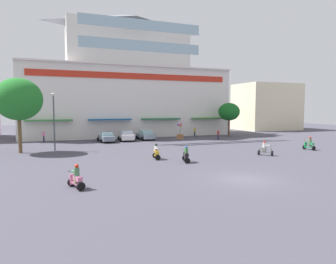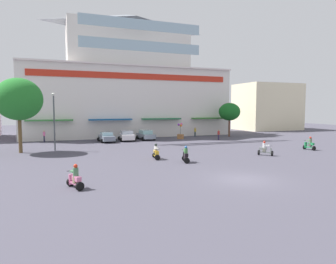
{
  "view_description": "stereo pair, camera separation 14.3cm",
  "coord_description": "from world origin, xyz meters",
  "px_view_note": "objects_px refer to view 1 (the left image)",
  "views": [
    {
      "loc": [
        -11.8,
        -16.67,
        4.86
      ],
      "look_at": [
        0.16,
        15.29,
        2.09
      ],
      "focal_mm": 31.34,
      "sensor_mm": 36.0,
      "label": 1
    },
    {
      "loc": [
        -11.67,
        -16.72,
        4.86
      ],
      "look_at": [
        0.16,
        15.29,
        2.09
      ],
      "focal_mm": 31.34,
      "sensor_mm": 36.0,
      "label": 2
    }
  ],
  "objects_px": {
    "plaza_tree_0": "(18,99)",
    "plaza_tree_1": "(229,112)",
    "scooter_rider_2": "(186,155)",
    "streetlamp_near": "(54,117)",
    "scooter_rider_3": "(309,144)",
    "pedestrian_1": "(44,135)",
    "pedestrian_0": "(195,131)",
    "parked_car_2": "(145,135)",
    "scooter_rider_0": "(76,179)",
    "pedestrian_2": "(218,134)",
    "balloon_vendor_cart": "(180,133)",
    "parked_car_0": "(106,137)",
    "scooter_rider_1": "(156,153)",
    "parked_car_1": "(127,136)",
    "scooter_rider_4": "(265,149)"
  },
  "relations": [
    {
      "from": "plaza_tree_0",
      "to": "plaza_tree_1",
      "type": "distance_m",
      "value": 32.48
    },
    {
      "from": "scooter_rider_2",
      "to": "streetlamp_near",
      "type": "relative_size",
      "value": 0.23
    },
    {
      "from": "scooter_rider_3",
      "to": "pedestrian_1",
      "type": "xyz_separation_m",
      "value": [
        -29.46,
        19.29,
        0.32
      ]
    },
    {
      "from": "scooter_rider_3",
      "to": "pedestrian_0",
      "type": "relative_size",
      "value": 0.98
    },
    {
      "from": "plaza_tree_0",
      "to": "parked_car_2",
      "type": "height_order",
      "value": "plaza_tree_0"
    },
    {
      "from": "scooter_rider_0",
      "to": "pedestrian_2",
      "type": "bearing_deg",
      "value": 43.58
    },
    {
      "from": "pedestrian_1",
      "to": "balloon_vendor_cart",
      "type": "xyz_separation_m",
      "value": [
        20.04,
        -2.74,
        0.02
      ]
    },
    {
      "from": "scooter_rider_0",
      "to": "scooter_rider_3",
      "type": "distance_m",
      "value": 27.62
    },
    {
      "from": "parked_car_2",
      "to": "parked_car_0",
      "type": "bearing_deg",
      "value": -170.76
    },
    {
      "from": "parked_car_0",
      "to": "scooter_rider_1",
      "type": "relative_size",
      "value": 2.9
    },
    {
      "from": "scooter_rider_2",
      "to": "pedestrian_0",
      "type": "distance_m",
      "value": 24.3
    },
    {
      "from": "scooter_rider_2",
      "to": "scooter_rider_3",
      "type": "bearing_deg",
      "value": 7.45
    },
    {
      "from": "parked_car_2",
      "to": "scooter_rider_0",
      "type": "xyz_separation_m",
      "value": [
        -11.64,
        -25.22,
        -0.13
      ]
    },
    {
      "from": "pedestrian_2",
      "to": "streetlamp_near",
      "type": "xyz_separation_m",
      "value": [
        -23.39,
        -3.47,
        2.94
      ]
    },
    {
      "from": "scooter_rider_1",
      "to": "balloon_vendor_cart",
      "type": "bearing_deg",
      "value": 60.15
    },
    {
      "from": "parked_car_2",
      "to": "scooter_rider_2",
      "type": "height_order",
      "value": "scooter_rider_2"
    },
    {
      "from": "parked_car_2",
      "to": "scooter_rider_3",
      "type": "distance_m",
      "value": 22.89
    },
    {
      "from": "plaza_tree_0",
      "to": "balloon_vendor_cart",
      "type": "relative_size",
      "value": 3.21
    },
    {
      "from": "parked_car_1",
      "to": "scooter_rider_0",
      "type": "height_order",
      "value": "scooter_rider_0"
    },
    {
      "from": "parked_car_1",
      "to": "scooter_rider_4",
      "type": "distance_m",
      "value": 21.14
    },
    {
      "from": "parked_car_0",
      "to": "scooter_rider_3",
      "type": "distance_m",
      "value": 26.67
    },
    {
      "from": "scooter_rider_4",
      "to": "scooter_rider_0",
      "type": "bearing_deg",
      "value": -161.68
    },
    {
      "from": "plaza_tree_0",
      "to": "streetlamp_near",
      "type": "bearing_deg",
      "value": 7.49
    },
    {
      "from": "scooter_rider_1",
      "to": "pedestrian_1",
      "type": "distance_m",
      "value": 21.79
    },
    {
      "from": "parked_car_2",
      "to": "pedestrian_1",
      "type": "distance_m",
      "value": 14.72
    },
    {
      "from": "parked_car_0",
      "to": "parked_car_2",
      "type": "xyz_separation_m",
      "value": [
        6.16,
        1.0,
        0.02
      ]
    },
    {
      "from": "scooter_rider_4",
      "to": "scooter_rider_2",
      "type": "bearing_deg",
      "value": -175.84
    },
    {
      "from": "parked_car_0",
      "to": "scooter_rider_3",
      "type": "relative_size",
      "value": 2.73
    },
    {
      "from": "scooter_rider_3",
      "to": "plaza_tree_0",
      "type": "bearing_deg",
      "value": 163.64
    },
    {
      "from": "pedestrian_2",
      "to": "parked_car_0",
      "type": "bearing_deg",
      "value": 168.82
    },
    {
      "from": "plaza_tree_1",
      "to": "pedestrian_2",
      "type": "xyz_separation_m",
      "value": [
        -4.51,
        -4.24,
        -3.33
      ]
    },
    {
      "from": "parked_car_1",
      "to": "streetlamp_near",
      "type": "xyz_separation_m",
      "value": [
        -9.93,
        -7.18,
        3.09
      ]
    },
    {
      "from": "scooter_rider_0",
      "to": "pedestrian_2",
      "type": "relative_size",
      "value": 0.98
    },
    {
      "from": "plaza_tree_1",
      "to": "balloon_vendor_cart",
      "type": "bearing_deg",
      "value": -174.95
    },
    {
      "from": "parked_car_1",
      "to": "scooter_rider_0",
      "type": "distance_m",
      "value": 26.1
    },
    {
      "from": "plaza_tree_0",
      "to": "scooter_rider_1",
      "type": "relative_size",
      "value": 5.46
    },
    {
      "from": "plaza_tree_1",
      "to": "scooter_rider_4",
      "type": "height_order",
      "value": "plaza_tree_1"
    },
    {
      "from": "scooter_rider_1",
      "to": "pedestrian_1",
      "type": "bearing_deg",
      "value": 119.51
    },
    {
      "from": "parked_car_0",
      "to": "streetlamp_near",
      "type": "relative_size",
      "value": 0.65
    },
    {
      "from": "scooter_rider_1",
      "to": "streetlamp_near",
      "type": "relative_size",
      "value": 0.23
    },
    {
      "from": "scooter_rider_0",
      "to": "pedestrian_0",
      "type": "height_order",
      "value": "pedestrian_0"
    },
    {
      "from": "scooter_rider_3",
      "to": "pedestrian_1",
      "type": "height_order",
      "value": "pedestrian_1"
    },
    {
      "from": "plaza_tree_1",
      "to": "scooter_rider_3",
      "type": "distance_m",
      "value": 17.74
    },
    {
      "from": "parked_car_1",
      "to": "balloon_vendor_cart",
      "type": "relative_size",
      "value": 1.58
    },
    {
      "from": "parked_car_2",
      "to": "pedestrian_0",
      "type": "relative_size",
      "value": 2.79
    },
    {
      "from": "scooter_rider_1",
      "to": "scooter_rider_3",
      "type": "bearing_deg",
      "value": -0.99
    },
    {
      "from": "scooter_rider_4",
      "to": "balloon_vendor_cart",
      "type": "height_order",
      "value": "balloon_vendor_cart"
    },
    {
      "from": "parked_car_0",
      "to": "pedestrian_0",
      "type": "xyz_separation_m",
      "value": [
        15.53,
        2.96,
        0.18
      ]
    },
    {
      "from": "plaza_tree_1",
      "to": "scooter_rider_3",
      "type": "bearing_deg",
      "value": -90.08
    },
    {
      "from": "plaza_tree_1",
      "to": "scooter_rider_0",
      "type": "height_order",
      "value": "plaza_tree_1"
    }
  ]
}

